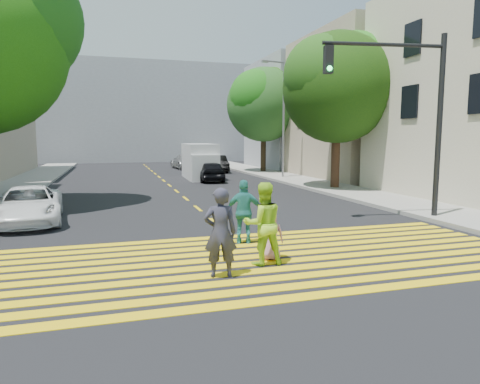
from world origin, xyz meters
name	(u,v)px	position (x,y,z in m)	size (l,w,h in m)	color
ground	(281,276)	(0.00, 0.00, 0.00)	(120.00, 120.00, 0.00)	black
sidewalk_left	(28,182)	(-8.50, 22.00, 0.07)	(3.00, 40.00, 0.15)	gray
sidewalk_right	(319,185)	(8.50, 15.00, 0.07)	(3.00, 60.00, 0.15)	gray
crosswalk	(261,259)	(0.00, 1.28, 0.01)	(13.40, 5.30, 0.01)	yellow
lane_line	(161,179)	(0.00, 22.50, 0.01)	(0.12, 34.40, 0.01)	yellow
building_right_tan	(377,108)	(15.00, 19.00, 5.00)	(10.00, 10.00, 10.00)	tan
building_right_grey	(309,116)	(15.00, 30.00, 5.00)	(10.00, 10.00, 10.00)	gray
backdrop_block	(138,113)	(0.00, 48.00, 6.00)	(30.00, 8.00, 12.00)	gray
tree_right_near	(338,82)	(8.60, 13.18, 5.87)	(6.74, 6.26, 8.67)	#432518
tree_right_far	(264,101)	(8.79, 25.56, 5.89)	(7.98, 7.98, 8.72)	black
pedestrian_man	(220,233)	(-1.21, 0.34, 0.93)	(0.68, 0.44, 1.86)	#30303F
pedestrian_woman	(263,224)	(-0.08, 0.94, 0.93)	(0.91, 0.71, 1.87)	#A7E328
pedestrian_child	(271,235)	(0.23, 1.21, 0.60)	(0.58, 0.38, 1.19)	pink
pedestrian_extra	(244,212)	(0.09, 2.90, 0.87)	(1.02, 0.42, 1.74)	teal
white_sedan	(29,205)	(-6.02, 7.67, 0.61)	(2.03, 4.40, 1.22)	white
dark_car_near	(211,171)	(2.95, 19.72, 0.68)	(1.60, 3.98, 1.36)	black
silver_car	(185,161)	(3.24, 31.73, 0.69)	(1.94, 4.78, 1.39)	#A3A3A3
dark_car_parked	(217,164)	(5.22, 27.25, 0.70)	(1.49, 4.26, 1.40)	black
white_van	(200,162)	(2.66, 21.69, 1.16)	(2.14, 5.26, 2.45)	silver
traffic_signal	(408,101)	(6.35, 4.45, 4.09)	(4.28, 0.89, 6.31)	black
street_lamp	(282,112)	(8.02, 19.83, 4.67)	(1.83, 0.52, 8.14)	gray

